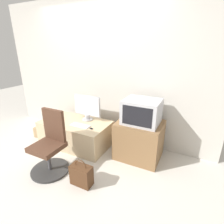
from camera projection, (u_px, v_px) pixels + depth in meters
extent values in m
plane|color=beige|center=(57.00, 171.00, 2.64)|extent=(12.00, 12.00, 0.00)
cube|color=beige|center=(99.00, 73.00, 3.29)|extent=(4.40, 0.05, 2.60)
cube|color=#CCB289|center=(76.00, 133.00, 3.30)|extent=(1.26, 0.71, 0.46)
cube|color=olive|center=(139.00, 140.00, 2.89)|extent=(0.72, 0.59, 0.63)
cylinder|color=#B2B2B7|center=(88.00, 119.00, 3.30)|extent=(0.20, 0.20, 0.02)
cylinder|color=#B2B2B7|center=(88.00, 117.00, 3.29)|extent=(0.10, 0.10, 0.08)
cube|color=#B2B2B7|center=(87.00, 106.00, 3.21)|extent=(0.55, 0.01, 0.38)
cube|color=silver|center=(87.00, 106.00, 3.21)|extent=(0.52, 0.02, 0.36)
cube|color=silver|center=(80.00, 125.00, 3.04)|extent=(0.36, 0.14, 0.01)
ellipsoid|color=black|center=(91.00, 128.00, 2.92)|extent=(0.07, 0.03, 0.02)
cube|color=#B7B7BC|center=(142.00, 111.00, 2.71)|extent=(0.55, 0.47, 0.38)
cube|color=black|center=(137.00, 116.00, 2.51)|extent=(0.45, 0.01, 0.30)
cylinder|color=#333333|center=(51.00, 170.00, 2.64)|extent=(0.56, 0.56, 0.03)
cylinder|color=#4C4C51|center=(49.00, 159.00, 2.57)|extent=(0.05, 0.05, 0.35)
cube|color=#513323|center=(47.00, 147.00, 2.50)|extent=(0.41, 0.41, 0.07)
cube|color=#513323|center=(54.00, 125.00, 2.55)|extent=(0.37, 0.05, 0.48)
cube|color=#A3845B|center=(41.00, 132.00, 3.60)|extent=(0.25, 0.17, 0.21)
cube|color=#4C2D19|center=(81.00, 175.00, 2.34)|extent=(0.29, 0.15, 0.29)
torus|color=#4C2D19|center=(81.00, 165.00, 2.29)|extent=(0.17, 0.01, 0.17)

